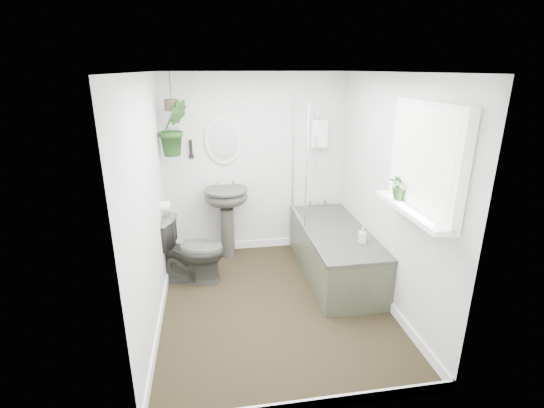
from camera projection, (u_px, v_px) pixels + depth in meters
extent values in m
cube|color=black|center=(274.00, 304.00, 4.13)|extent=(2.30, 2.80, 0.02)
cube|color=white|center=(275.00, 71.00, 3.37)|extent=(2.30, 2.80, 0.02)
cube|color=silver|center=(256.00, 165.00, 5.07)|extent=(2.30, 0.02, 2.30)
cube|color=silver|center=(313.00, 270.00, 2.44)|extent=(2.30, 0.02, 2.30)
cube|color=silver|center=(149.00, 206.00, 3.57)|extent=(0.02, 2.80, 2.30)
cube|color=silver|center=(389.00, 193.00, 3.93)|extent=(0.02, 2.80, 2.30)
cube|color=white|center=(274.00, 299.00, 4.11)|extent=(2.30, 2.80, 0.10)
cube|color=white|center=(319.00, 133.00, 4.99)|extent=(0.20, 0.10, 0.35)
ellipsoid|color=beige|center=(223.00, 140.00, 4.85)|extent=(0.46, 0.03, 0.62)
cylinder|color=black|center=(191.00, 149.00, 4.82)|extent=(0.04, 0.04, 0.22)
cylinder|color=white|center=(165.00, 206.00, 4.32)|extent=(0.11, 0.11, 0.11)
cube|color=white|center=(426.00, 160.00, 3.10)|extent=(0.08, 1.00, 0.90)
cube|color=white|center=(411.00, 210.00, 3.23)|extent=(0.18, 1.00, 0.04)
cube|color=white|center=(420.00, 160.00, 3.10)|extent=(0.01, 0.86, 0.76)
imported|color=#393A33|center=(191.00, 250.00, 4.47)|extent=(0.83, 0.60, 0.77)
imported|color=black|center=(402.00, 185.00, 3.40)|extent=(0.28, 0.26, 0.25)
imported|color=black|center=(174.00, 128.00, 4.39)|extent=(0.42, 0.38, 0.62)
imported|color=#332F30|center=(362.00, 235.00, 4.16)|extent=(0.10, 0.10, 0.17)
cylinder|color=#433527|center=(172.00, 105.00, 4.31)|extent=(0.16, 0.16, 0.12)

